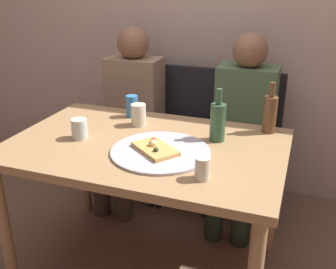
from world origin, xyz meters
TOP-DOWN VIEW (x-y plane):
  - ground_plane at (0.00, 0.00)m, footprint 8.00×8.00m
  - back_wall at (0.00, 1.12)m, footprint 6.00×0.10m
  - dining_table at (0.00, 0.00)m, footprint 1.31×0.85m
  - pizza_tray at (0.10, -0.08)m, footprint 0.45×0.45m
  - pizza_slice_last at (0.08, -0.09)m, footprint 0.25×0.24m
  - wine_bottle at (0.31, 0.15)m, footprint 0.08×0.08m
  - beer_bottle at (0.53, 0.34)m, footprint 0.07×0.07m
  - tumbler_near at (0.35, -0.25)m, footprint 0.06×0.06m
  - tumbler_far at (-0.33, -0.06)m, footprint 0.08×0.08m
  - wine_glass at (-0.13, 0.21)m, footprint 0.08×0.08m
  - soda_can at (-0.22, 0.32)m, footprint 0.07×0.07m
  - chair_left at (-0.40, 0.83)m, footprint 0.44×0.44m
  - chair_middle at (0.04, 0.83)m, footprint 0.44×0.44m
  - chair_right at (0.35, 0.83)m, footprint 0.44×0.44m
  - guest_in_sweater at (-0.40, 0.68)m, footprint 0.36×0.56m
  - guest_in_beanie at (0.35, 0.68)m, footprint 0.36×0.56m

SIDE VIEW (x-z plane):
  - ground_plane at x=0.00m, z-range 0.00..0.00m
  - chair_left at x=-0.40m, z-range 0.06..0.96m
  - chair_middle at x=0.04m, z-range 0.06..0.96m
  - chair_right at x=0.35m, z-range 0.06..0.96m
  - guest_in_sweater at x=-0.40m, z-range 0.06..1.23m
  - guest_in_beanie at x=0.35m, z-range 0.06..1.23m
  - dining_table at x=0.00m, z-range 0.28..1.01m
  - pizza_tray at x=0.10m, z-range 0.73..0.75m
  - pizza_slice_last at x=0.08m, z-range 0.73..0.78m
  - tumbler_near at x=0.35m, z-range 0.73..0.83m
  - tumbler_far at x=-0.33m, z-range 0.73..0.83m
  - wine_glass at x=-0.13m, z-range 0.73..0.85m
  - soda_can at x=-0.22m, z-range 0.73..0.86m
  - wine_bottle at x=0.31m, z-range 0.70..0.96m
  - beer_bottle at x=0.53m, z-range 0.70..0.96m
  - back_wall at x=0.00m, z-range 0.00..2.60m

